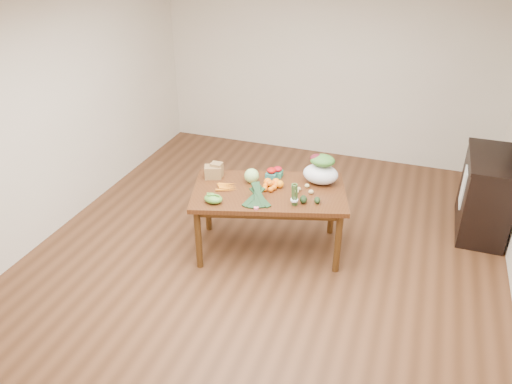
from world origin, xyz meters
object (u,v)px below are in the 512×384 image
(cabinet, at_px, (486,194))
(mandarin_cluster, at_px, (270,185))
(salad_bag, at_px, (321,171))
(paper_bag, at_px, (213,171))
(kale_bunch, at_px, (257,197))
(dining_table, at_px, (269,220))
(asparagus_bundle, at_px, (295,195))
(cabbage, at_px, (252,176))

(cabinet, height_order, mandarin_cluster, cabinet)
(mandarin_cluster, xyz_separation_m, salad_bag, (0.47, 0.31, 0.10))
(cabinet, relative_size, paper_bag, 4.25)
(salad_bag, bearing_deg, kale_bunch, -127.70)
(dining_table, bearing_deg, mandarin_cluster, 78.86)
(paper_bag, bearing_deg, kale_bunch, -30.42)
(dining_table, relative_size, cabinet, 1.56)
(cabinet, distance_m, asparagus_bundle, 2.41)
(kale_bunch, bearing_deg, dining_table, 67.89)
(dining_table, relative_size, kale_bunch, 3.99)
(kale_bunch, distance_m, salad_bag, 0.82)
(kale_bunch, bearing_deg, paper_bag, 133.11)
(mandarin_cluster, distance_m, asparagus_bundle, 0.42)
(kale_bunch, height_order, salad_bag, salad_bag)
(cabinet, relative_size, asparagus_bundle, 4.08)
(dining_table, relative_size, cabbage, 10.11)
(mandarin_cluster, bearing_deg, asparagus_bundle, -36.46)
(dining_table, distance_m, cabinet, 2.54)
(dining_table, xyz_separation_m, mandarin_cluster, (-0.00, 0.03, 0.42))
(dining_table, bearing_deg, cabbage, 139.54)
(cabinet, xyz_separation_m, asparagus_bundle, (-1.90, -1.42, 0.40))
(cabbage, xyz_separation_m, salad_bag, (0.70, 0.23, 0.07))
(dining_table, distance_m, kale_bunch, 0.55)
(cabinet, distance_m, salad_bag, 2.01)
(mandarin_cluster, bearing_deg, kale_bunch, -94.69)
(dining_table, relative_size, paper_bag, 6.66)
(mandarin_cluster, xyz_separation_m, kale_bunch, (-0.03, -0.34, 0.03))
(paper_bag, height_order, salad_bag, salad_bag)
(dining_table, height_order, cabinet, cabinet)
(cabinet, distance_m, kale_bunch, 2.75)
(dining_table, xyz_separation_m, salad_bag, (0.47, 0.34, 0.52))
(mandarin_cluster, bearing_deg, cabbage, 162.23)
(dining_table, relative_size, salad_bag, 4.20)
(asparagus_bundle, bearing_deg, mandarin_cluster, 127.07)
(paper_bag, relative_size, cabbage, 1.52)
(asparagus_bundle, bearing_deg, kale_bunch, 177.76)
(dining_table, xyz_separation_m, cabbage, (-0.23, 0.10, 0.45))
(paper_bag, height_order, mandarin_cluster, paper_bag)
(cabbage, bearing_deg, cabinet, 24.10)
(cabbage, height_order, asparagus_bundle, asparagus_bundle)
(salad_bag, bearing_deg, mandarin_cluster, -147.03)
(cabinet, xyz_separation_m, kale_bunch, (-2.26, -1.52, 0.36))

